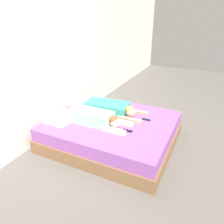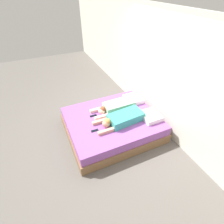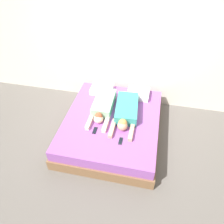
# 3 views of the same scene
# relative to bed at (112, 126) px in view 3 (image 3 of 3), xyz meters

# --- Properties ---
(ground_plane) EXTENTS (12.00, 12.00, 0.00)m
(ground_plane) POSITION_rel_bed_xyz_m (0.00, 0.00, -0.21)
(ground_plane) COLOR #5B5651
(wall_back) EXTENTS (12.00, 0.06, 2.60)m
(wall_back) POSITION_rel_bed_xyz_m (0.00, 1.19, 1.09)
(wall_back) COLOR beige
(wall_back) RESTS_ON ground_plane
(bed) EXTENTS (1.78, 2.07, 0.43)m
(bed) POSITION_rel_bed_xyz_m (0.00, 0.00, 0.00)
(bed) COLOR brown
(bed) RESTS_ON ground_plane
(pillow_head_left) EXTENTS (0.45, 0.40, 0.11)m
(pillow_head_left) POSITION_rel_bed_xyz_m (-0.39, 0.78, 0.27)
(pillow_head_left) COLOR white
(pillow_head_left) RESTS_ON bed
(pillow_head_right) EXTENTS (0.45, 0.40, 0.11)m
(pillow_head_right) POSITION_rel_bed_xyz_m (0.39, 0.78, 0.27)
(pillow_head_right) COLOR white
(pillow_head_right) RESTS_ON bed
(person_left) EXTENTS (0.37, 1.04, 0.20)m
(person_left) POSITION_rel_bed_xyz_m (-0.22, 0.19, 0.31)
(person_left) COLOR #8CBF99
(person_left) RESTS_ON bed
(person_right) EXTENTS (0.46, 1.13, 0.21)m
(person_right) POSITION_rel_bed_xyz_m (0.24, 0.14, 0.31)
(person_right) COLOR teal
(person_right) RESTS_ON bed
(cell_phone_left) EXTENTS (0.06, 0.16, 0.01)m
(cell_phone_left) POSITION_rel_bed_xyz_m (-0.23, -0.37, 0.23)
(cell_phone_left) COLOR black
(cell_phone_left) RESTS_ON bed
(cell_phone_right) EXTENTS (0.06, 0.16, 0.01)m
(cell_phone_right) POSITION_rel_bed_xyz_m (0.26, -0.52, 0.23)
(cell_phone_right) COLOR #2D2D33
(cell_phone_right) RESTS_ON bed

